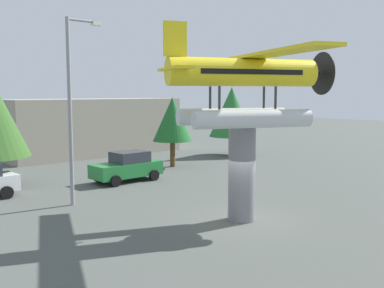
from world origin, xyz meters
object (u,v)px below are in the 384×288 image
object	(u,v)px
display_pedestal	(242,174)
storefront_building	(93,127)
car_far_green	(127,166)
floatplane_monument	(246,84)
tree_far_east	(232,112)
streetlight_primary	(73,99)
tree_center_back	(172,119)

from	to	relation	value
display_pedestal	storefront_building	distance (m)	22.79
storefront_building	car_far_green	bearing A→B (deg)	-111.37
floatplane_monument	car_far_green	world-z (taller)	floatplane_monument
car_far_green	tree_far_east	world-z (taller)	tree_far_east
storefront_building	floatplane_monument	bearing A→B (deg)	-104.78
car_far_green	display_pedestal	bearing A→B (deg)	82.84
car_far_green	streetlight_primary	bearing A→B (deg)	31.49
streetlight_primary	tree_far_east	world-z (taller)	streetlight_primary
floatplane_monument	storefront_building	size ratio (longest dim) A/B	0.66
floatplane_monument	storefront_building	xyz separation A→B (m)	(5.82, 22.05, -3.19)
storefront_building	tree_center_back	xyz separation A→B (m)	(0.75, -9.66, 1.00)
streetlight_primary	floatplane_monument	bearing A→B (deg)	-61.40
storefront_building	tree_far_east	size ratio (longest dim) A/B	2.64
display_pedestal	floatplane_monument	distance (m)	3.61
display_pedestal	floatplane_monument	world-z (taller)	floatplane_monument
display_pedestal	storefront_building	world-z (taller)	storefront_building
car_far_green	tree_far_east	distance (m)	13.66
display_pedestal	car_far_green	world-z (taller)	display_pedestal
tree_center_back	tree_far_east	bearing A→B (deg)	9.45
car_far_green	tree_far_east	size ratio (longest dim) A/B	0.74
tree_center_back	tree_far_east	xyz separation A→B (m)	(7.48, 1.25, 0.28)
display_pedestal	floatplane_monument	size ratio (longest dim) A/B	0.39
car_far_green	streetlight_primary	distance (m)	7.12
floatplane_monument	car_far_green	size ratio (longest dim) A/B	2.37
storefront_building	tree_far_east	bearing A→B (deg)	-45.65
floatplane_monument	car_far_green	xyz separation A→B (m)	(1.14, 10.10, -4.66)
tree_center_back	car_far_green	bearing A→B (deg)	-157.04
streetlight_primary	tree_center_back	world-z (taller)	streetlight_primary
display_pedestal	floatplane_monument	xyz separation A→B (m)	(0.12, -0.05, 3.61)
tree_center_back	floatplane_monument	bearing A→B (deg)	-117.91
floatplane_monument	car_far_green	bearing A→B (deg)	107.71
car_far_green	tree_center_back	world-z (taller)	tree_center_back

